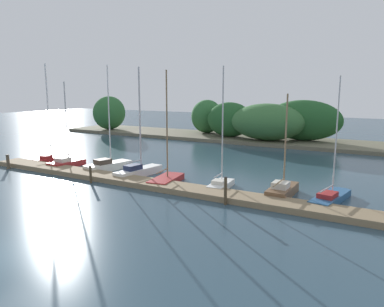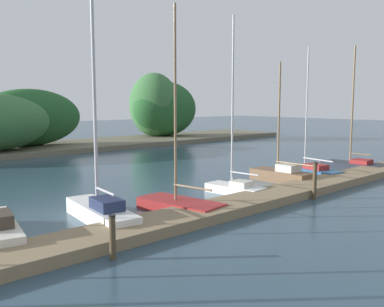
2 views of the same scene
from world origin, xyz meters
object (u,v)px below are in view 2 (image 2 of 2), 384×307
at_px(sailboat_3, 100,208).
at_px(sailboat_5, 234,185).
at_px(sailboat_4, 178,202).
at_px(sailboat_8, 353,163).
at_px(mooring_piling_1, 112,237).
at_px(sailboat_7, 307,169).
at_px(mooring_piling_2, 315,181).
at_px(sailboat_6, 280,174).

relative_size(sailboat_3, sailboat_5, 1.02).
distance_m(sailboat_4, sailboat_5, 3.80).
bearing_deg(sailboat_8, mooring_piling_1, 94.88).
relative_size(sailboat_3, sailboat_7, 1.12).
bearing_deg(sailboat_5, sailboat_7, -91.17).
distance_m(sailboat_5, mooring_piling_2, 3.43).
distance_m(sailboat_3, sailboat_8, 17.07).
bearing_deg(sailboat_8, sailboat_3, 84.77).
distance_m(sailboat_7, sailboat_8, 3.92).
relative_size(sailboat_5, sailboat_8, 1.05).
distance_m(sailboat_5, sailboat_8, 10.44).
relative_size(sailboat_4, mooring_piling_2, 4.80).
xyz_separation_m(sailboat_5, sailboat_8, (10.44, -0.17, -0.04)).
distance_m(sailboat_3, sailboat_4, 2.95).
height_order(sailboat_3, sailboat_4, sailboat_3).
xyz_separation_m(sailboat_3, mooring_piling_2, (8.29, -3.07, 0.33)).
distance_m(sailboat_8, mooring_piling_1, 18.85).
relative_size(sailboat_3, sailboat_6, 1.30).
xyz_separation_m(sailboat_4, sailboat_8, (14.19, 0.41, 0.02)).
bearing_deg(sailboat_4, sailboat_8, -97.39).
bearing_deg(sailboat_4, sailboat_5, -90.26).
bearing_deg(sailboat_4, mooring_piling_1, 111.52).
height_order(sailboat_8, mooring_piling_2, sailboat_8).
xyz_separation_m(sailboat_7, sailboat_8, (3.86, -0.66, 0.05)).
height_order(sailboat_6, mooring_piling_1, sailboat_6).
bearing_deg(sailboat_3, sailboat_7, -80.75).
relative_size(sailboat_6, mooring_piling_1, 5.08).
distance_m(sailboat_7, mooring_piling_2, 6.04).
height_order(sailboat_4, mooring_piling_1, sailboat_4).
distance_m(sailboat_3, mooring_piling_2, 8.84).
distance_m(sailboat_3, sailboat_7, 13.21).
xyz_separation_m(sailboat_6, sailboat_8, (6.56, -0.52, -0.05)).
distance_m(sailboat_3, sailboat_6, 10.50).
xyz_separation_m(sailboat_4, sailboat_6, (7.63, 0.93, 0.06)).
bearing_deg(mooring_piling_2, sailboat_8, 17.71).
relative_size(sailboat_8, mooring_piling_2, 4.67).
relative_size(sailboat_5, mooring_piling_1, 6.49).
height_order(sailboat_3, sailboat_7, sailboat_3).
height_order(sailboat_3, sailboat_8, sailboat_3).
xyz_separation_m(sailboat_5, mooring_piling_2, (1.66, -2.97, 0.39)).
height_order(sailboat_5, sailboat_7, sailboat_5).
height_order(sailboat_7, sailboat_8, sailboat_8).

